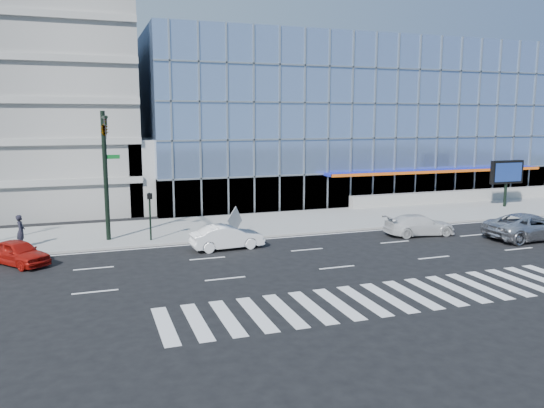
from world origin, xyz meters
The scene contains 14 objects.
ground centered at (0.00, 0.00, 0.00)m, with size 160.00×160.00×0.00m, color black.
sidewalk centered at (0.00, 8.00, 0.07)m, with size 120.00×8.00×0.15m, color gray.
theatre_building centered at (14.00, 26.00, 7.50)m, with size 42.00×26.00×15.00m, color #718DBD.
ramp_block centered at (-6.00, 18.00, 3.00)m, with size 6.00×8.00×6.00m, color gray.
retaining_wall centered at (24.00, 11.60, 0.65)m, with size 30.00×0.80×1.00m, color gray.
traffic_signal centered at (-11.00, 4.57, 6.16)m, with size 1.14×5.74×8.00m.
ped_signal_post centered at (-8.50, 4.94, 2.14)m, with size 0.30×0.33×3.00m.
marquee_sign centered at (22.00, 7.99, 3.07)m, with size 3.20×0.43×4.00m.
silver_suv centered at (14.63, -2.16, 0.83)m, with size 2.76×5.99×1.66m, color #BCBDC1.
white_suv centered at (8.63, 1.21, 0.69)m, with size 1.93×4.75×1.38m, color silver.
white_sedan centered at (-4.40, 1.80, 0.71)m, with size 1.51×4.33×1.43m, color white.
red_sedan centered at (-15.74, 2.03, 0.67)m, with size 1.58×3.93×1.34m, color #A9140D.
pedestrian centered at (-15.95, 5.63, 1.12)m, with size 0.71×0.47×1.94m, color black.
tilted_panel centered at (-3.05, 5.00, 1.06)m, with size 1.30×0.06×1.30m, color #979797.
Camera 1 is at (-12.04, -28.14, 7.67)m, focal length 35.00 mm.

